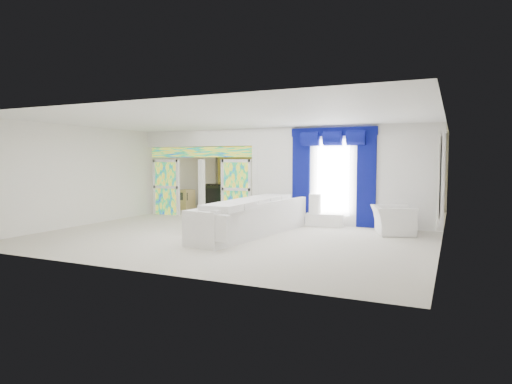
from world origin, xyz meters
The scene contains 22 objects.
floor centered at (0.00, 0.00, 0.00)m, with size 12.00×12.00×0.00m, color #B7AF9E.
dividing_wall centered at (2.15, 1.00, 1.50)m, with size 5.70×0.18×3.00m, color white.
dividing_header centered at (-2.85, 1.00, 2.73)m, with size 4.30×0.18×0.55m, color white.
stained_panel_left centered at (-4.28, 1.00, 1.00)m, with size 0.95×0.04×2.00m, color #994C3F.
stained_panel_right centered at (-1.42, 1.00, 1.00)m, with size 0.95×0.04×2.00m, color #994C3F.
stained_transom centered at (-2.85, 1.00, 2.25)m, with size 4.00×0.05×0.35m, color #994C3F.
window_pane centered at (1.90, 0.90, 1.45)m, with size 1.00×0.02×2.30m, color white.
blue_drape_left centered at (0.90, 0.87, 1.40)m, with size 0.55×0.10×2.80m, color #04104D.
blue_drape_right centered at (2.90, 0.87, 1.40)m, with size 0.55×0.10×2.80m, color #04104D.
blue_pelmet centered at (1.90, 0.87, 2.82)m, with size 2.60×0.12×0.25m, color #04104D.
wall_mirror centered at (4.94, -1.00, 1.55)m, with size 0.04×2.70×1.90m, color white.
gold_curtains centered at (0.00, 5.90, 1.50)m, with size 9.70×0.12×2.90m, color #AC9129.
white_sofa centered at (0.41, -1.72, 0.42)m, with size 0.93×4.36×0.83m, color white.
coffee_table centered at (-0.94, -1.42, 0.19)m, with size 0.56×1.68×0.37m, color #B78039.
console_table centered at (1.73, 0.60, 0.18)m, with size 1.11×0.35×0.37m, color white.
table_lamp centered at (1.43, 0.60, 0.66)m, with size 0.36×0.36×0.58m, color white.
armchair centered at (3.77, -0.05, 0.38)m, with size 1.16×1.01×0.75m, color white.
grand_piano centered at (-2.98, 3.86, 0.52)m, with size 1.57×2.06×1.04m, color black.
piano_bench centered at (-2.98, 2.26, 0.16)m, with size 0.93×0.36×0.31m, color black.
tv_console centered at (-4.51, 2.64, 0.40)m, with size 0.55×0.50×0.80m, color tan.
chandelier centered at (-2.30, 3.40, 2.65)m, with size 0.60×0.60×0.60m, color gold.
decanters centered at (-0.98, -1.47, 0.47)m, with size 0.16×1.18×0.29m.
Camera 1 is at (5.24, -12.10, 1.96)m, focal length 30.81 mm.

